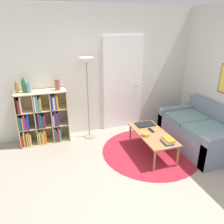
{
  "coord_description": "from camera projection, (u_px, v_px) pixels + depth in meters",
  "views": [
    {
      "loc": [
        -1.22,
        -1.88,
        2.22
      ],
      "look_at": [
        -0.16,
        1.36,
        0.85
      ],
      "focal_mm": 35.0,
      "sensor_mm": 36.0,
      "label": 1
    }
  ],
  "objects": [
    {
      "name": "ground_plane",
      "position": [
        156.0,
        208.0,
        2.84
      ],
      "size": [
        14.0,
        14.0,
        0.0
      ],
      "primitive_type": "plane",
      "color": "gray"
    },
    {
      "name": "wall_back",
      "position": [
        103.0,
        73.0,
        4.56
      ],
      "size": [
        7.02,
        0.11,
        2.6
      ],
      "color": "silver",
      "rests_on": "ground_plane"
    },
    {
      "name": "rug",
      "position": [
        150.0,
        151.0,
        4.12
      ],
      "size": [
        1.8,
        1.8,
        0.01
      ],
      "color": "maroon",
      "rests_on": "ground_plane"
    },
    {
      "name": "bookshelf",
      "position": [
        41.0,
        119.0,
        4.28
      ],
      "size": [
        0.95,
        0.34,
        1.06
      ],
      "color": "beige",
      "rests_on": "ground_plane"
    },
    {
      "name": "floor_lamp",
      "position": [
        87.0,
        71.0,
        4.14
      ],
      "size": [
        0.29,
        0.29,
        1.66
      ],
      "color": "gray",
      "rests_on": "ground_plane"
    },
    {
      "name": "couch",
      "position": [
        201.0,
        132.0,
        4.22
      ],
      "size": [
        0.92,
        1.51,
        0.81
      ],
      "color": "gray",
      "rests_on": "ground_plane"
    },
    {
      "name": "coffee_table",
      "position": [
        152.0,
        135.0,
        3.93
      ],
      "size": [
        0.51,
        1.08,
        0.41
      ],
      "color": "#996B42",
      "rests_on": "ground_plane"
    },
    {
      "name": "laptop",
      "position": [
        145.0,
        124.0,
        4.24
      ],
      "size": [
        0.36,
        0.24,
        0.02
      ],
      "color": "black",
      "rests_on": "coffee_table"
    },
    {
      "name": "bowl",
      "position": [
        146.0,
        134.0,
        3.82
      ],
      "size": [
        0.14,
        0.14,
        0.05
      ],
      "color": "orange",
      "rests_on": "coffee_table"
    },
    {
      "name": "book_stack_on_table",
      "position": [
        168.0,
        141.0,
        3.59
      ],
      "size": [
        0.15,
        0.23,
        0.08
      ],
      "color": "navy",
      "rests_on": "coffee_table"
    },
    {
      "name": "remote",
      "position": [
        151.0,
        130.0,
        4.01
      ],
      "size": [
        0.05,
        0.17,
        0.02
      ],
      "color": "black",
      "rests_on": "coffee_table"
    },
    {
      "name": "bottle_left",
      "position": [
        17.0,
        88.0,
        3.95
      ],
      "size": [
        0.07,
        0.07,
        0.23
      ],
      "color": "olive",
      "rests_on": "bookshelf"
    },
    {
      "name": "bottle_middle",
      "position": [
        24.0,
        86.0,
        3.97
      ],
      "size": [
        0.08,
        0.08,
        0.28
      ],
      "color": "#236633",
      "rests_on": "bookshelf"
    },
    {
      "name": "bottle_right",
      "position": [
        29.0,
        88.0,
        3.98
      ],
      "size": [
        0.08,
        0.08,
        0.21
      ],
      "color": "#6B93A3",
      "rests_on": "bookshelf"
    },
    {
      "name": "vase_on_shelf",
      "position": [
        57.0,
        85.0,
        4.14
      ],
      "size": [
        0.1,
        0.1,
        0.2
      ],
      "color": "#934C47",
      "rests_on": "bookshelf"
    }
  ]
}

